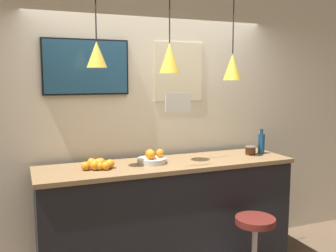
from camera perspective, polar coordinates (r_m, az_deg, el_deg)
name	(u,v)px	position (r m, az deg, el deg)	size (l,w,h in m)	color
back_wall	(153,121)	(3.91, -2.36, 0.84)	(8.00, 0.06, 2.90)	beige
service_counter	(168,217)	(3.74, 0.00, -13.75)	(2.46, 0.64, 1.09)	black
bar_stool	(255,241)	(3.60, 13.06, -16.66)	(0.40, 0.40, 0.65)	#B7B7BC
fruit_bowl	(152,158)	(3.53, -2.45, -4.97)	(0.27, 0.27, 0.14)	beige
orange_pile	(97,164)	(3.39, -10.74, -5.76)	(0.29, 0.23, 0.09)	orange
juice_bottle	(261,143)	(4.09, 14.03, -2.56)	(0.07, 0.07, 0.26)	navy
spread_jar	(250,150)	(4.02, 12.45, -3.63)	(0.11, 0.11, 0.09)	#562D19
pendant_lamp_left	(97,54)	(3.26, -10.82, 10.73)	(0.17, 0.17, 0.82)	black
pendant_lamp_middle	(170,58)	(3.46, 0.24, 10.36)	(0.19, 0.19, 0.87)	black
pendant_lamp_right	(232,67)	(3.76, 9.79, 8.92)	(0.18, 0.18, 0.93)	black
mounted_tv	(86,67)	(3.67, -12.36, 8.76)	(0.81, 0.04, 0.53)	black
hanging_menu_board	(178,102)	(3.27, 1.57, 3.62)	(0.24, 0.01, 0.17)	silver
wall_poster	(179,72)	(3.96, 1.62, 8.26)	(0.55, 0.01, 0.61)	beige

